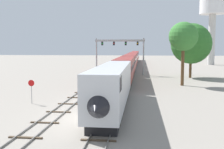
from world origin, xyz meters
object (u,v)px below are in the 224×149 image
object	(u,v)px
passenger_train	(131,61)
trackside_tree_left	(183,37)
water_tower	(213,11)
stop_sign	(31,88)
trackside_tree_mid	(191,44)
signal_gantry	(120,48)

from	to	relation	value
passenger_train	trackside_tree_left	world-z (taller)	trackside_tree_left
passenger_train	water_tower	distance (m)	43.14
stop_sign	trackside_tree_mid	xyz separation A→B (m)	(23.83, 30.33, 5.66)
water_tower	trackside_tree_left	size ratio (longest dim) A/B	2.32
passenger_train	signal_gantry	size ratio (longest dim) A/B	10.49
trackside_tree_left	passenger_train	bearing A→B (deg)	106.94
stop_sign	trackside_tree_left	xyz separation A→B (m)	(20.24, 17.73, 6.67)
passenger_train	water_tower	size ratio (longest dim) A/B	4.91
signal_gantry	stop_sign	size ratio (longest dim) A/B	4.20
signal_gantry	trackside_tree_left	world-z (taller)	trackside_tree_left
stop_sign	trackside_tree_left	distance (m)	27.72
water_tower	signal_gantry	bearing A→B (deg)	-127.22
stop_sign	water_tower	bearing A→B (deg)	62.66
trackside_tree_mid	stop_sign	bearing A→B (deg)	-128.15
trackside_tree_left	water_tower	bearing A→B (deg)	71.73
stop_sign	trackside_tree_left	world-z (taller)	trackside_tree_left
passenger_train	trackside_tree_left	bearing A→B (deg)	-73.06
stop_sign	trackside_tree_left	bearing A→B (deg)	41.22
signal_gantry	trackside_tree_left	xyz separation A→B (m)	(12.49, -17.08, 2.03)
water_tower	trackside_tree_left	xyz separation A→B (m)	(-19.56, -59.26, -11.80)
water_tower	trackside_tree_mid	world-z (taller)	water_tower
trackside_tree_mid	signal_gantry	bearing A→B (deg)	164.44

